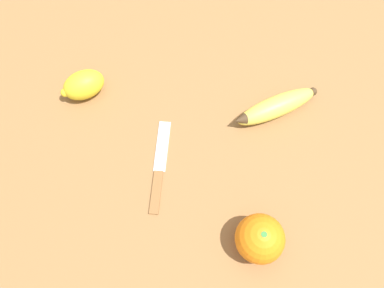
{
  "coord_description": "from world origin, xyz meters",
  "views": [
    {
      "loc": [
        0.28,
        0.22,
        0.65
      ],
      "look_at": [
        0.08,
        0.05,
        0.03
      ],
      "focal_mm": 35.0,
      "sensor_mm": 36.0,
      "label": 1
    }
  ],
  "objects_px": {
    "lemon": "(83,85)",
    "paring_knife": "(159,169)",
    "banana": "(276,107)",
    "orange": "(260,239)"
  },
  "relations": [
    {
      "from": "lemon",
      "to": "paring_knife",
      "type": "height_order",
      "value": "lemon"
    },
    {
      "from": "banana",
      "to": "lemon",
      "type": "bearing_deg",
      "value": -31.01
    },
    {
      "from": "orange",
      "to": "paring_knife",
      "type": "bearing_deg",
      "value": -88.33
    },
    {
      "from": "banana",
      "to": "orange",
      "type": "xyz_separation_m",
      "value": [
        0.22,
        0.12,
        0.02
      ]
    },
    {
      "from": "banana",
      "to": "orange",
      "type": "relative_size",
      "value": 2.13
    },
    {
      "from": "paring_knife",
      "to": "banana",
      "type": "bearing_deg",
      "value": 33.03
    },
    {
      "from": "lemon",
      "to": "banana",
      "type": "bearing_deg",
      "value": 122.74
    },
    {
      "from": "banana",
      "to": "paring_knife",
      "type": "bearing_deg",
      "value": 4.21
    },
    {
      "from": "orange",
      "to": "lemon",
      "type": "bearing_deg",
      "value": -93.18
    },
    {
      "from": "banana",
      "to": "lemon",
      "type": "distance_m",
      "value": 0.37
    }
  ]
}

